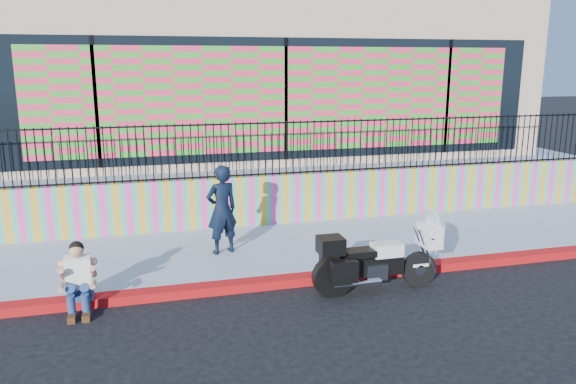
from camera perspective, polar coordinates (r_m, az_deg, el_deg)
name	(u,v)px	position (r m, az deg, el deg)	size (l,w,h in m)	color
ground	(346,279)	(9.96, 5.92, -8.79)	(90.00, 90.00, 0.00)	black
red_curb	(346,275)	(9.94, 5.93, -8.39)	(16.00, 0.30, 0.15)	#B00D0C
sidewalk	(317,246)	(11.40, 2.97, -5.49)	(16.00, 3.00, 0.15)	#929CAF
mural_wall	(296,198)	(12.70, 0.79, -0.61)	(16.00, 0.20, 1.10)	#F941A0
metal_fence	(296,148)	(12.48, 0.81, 4.53)	(15.80, 0.04, 1.20)	black
elevated_platform	(251,163)	(17.57, -3.73, 2.94)	(16.00, 10.00, 1.25)	#929CAF
storefront_building	(252,78)	(17.10, -3.72, 11.51)	(14.00, 8.06, 4.00)	tan
police_motorcycle	(375,259)	(9.35, 8.82, -6.74)	(2.13, 0.70, 1.32)	black
police_officer	(222,210)	(10.60, -6.75, -1.79)	(0.62, 0.41, 1.69)	black
seated_man	(79,285)	(9.05, -20.51, -8.83)	(0.54, 0.71, 1.06)	navy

